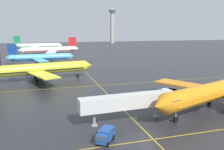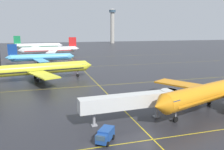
{
  "view_description": "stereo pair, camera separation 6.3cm",
  "coord_description": "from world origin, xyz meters",
  "px_view_note": "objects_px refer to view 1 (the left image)",
  "views": [
    {
      "loc": [
        -16.85,
        -34.72,
        18.08
      ],
      "look_at": [
        1.84,
        28.67,
        5.07
      ],
      "focal_mm": 37.49,
      "sensor_mm": 36.0,
      "label": 1
    },
    {
      "loc": [
        -16.79,
        -34.73,
        18.08
      ],
      "look_at": [
        1.84,
        28.67,
        5.07
      ],
      "focal_mm": 37.49,
      "sensor_mm": 36.0,
      "label": 2
    }
  ],
  "objects_px": {
    "airliner_third_row": "(41,57)",
    "airliner_far_left_stand": "(50,50)",
    "airliner_front_gate": "(218,90)",
    "service_truck_catering": "(105,135)",
    "airliner_far_right_stand": "(37,46)",
    "control_tower": "(112,24)",
    "airliner_second_row": "(40,69)",
    "jet_bridge": "(138,100)"
  },
  "relations": [
    {
      "from": "airliner_far_left_stand",
      "to": "control_tower",
      "type": "bearing_deg",
      "value": 57.76
    },
    {
      "from": "airliner_second_row",
      "to": "airliner_far_left_stand",
      "type": "xyz_separation_m",
      "value": [
        5.8,
        77.42,
        0.16
      ]
    },
    {
      "from": "airliner_front_gate",
      "to": "airliner_far_right_stand",
      "type": "relative_size",
      "value": 0.96
    },
    {
      "from": "airliner_far_left_stand",
      "to": "control_tower",
      "type": "height_order",
      "value": "control_tower"
    },
    {
      "from": "airliner_third_row",
      "to": "control_tower",
      "type": "distance_m",
      "value": 192.18
    },
    {
      "from": "airliner_second_row",
      "to": "control_tower",
      "type": "distance_m",
      "value": 227.85
    },
    {
      "from": "airliner_second_row",
      "to": "jet_bridge",
      "type": "relative_size",
      "value": 1.82
    },
    {
      "from": "airliner_front_gate",
      "to": "service_truck_catering",
      "type": "height_order",
      "value": "airliner_front_gate"
    },
    {
      "from": "airliner_second_row",
      "to": "airliner_far_right_stand",
      "type": "bearing_deg",
      "value": 91.41
    },
    {
      "from": "airliner_far_left_stand",
      "to": "airliner_far_right_stand",
      "type": "xyz_separation_m",
      "value": [
        -8.73,
        41.66,
        0.04
      ]
    },
    {
      "from": "service_truck_catering",
      "to": "airliner_front_gate",
      "type": "bearing_deg",
      "value": 16.65
    },
    {
      "from": "airliner_third_row",
      "to": "service_truck_catering",
      "type": "bearing_deg",
      "value": -83.52
    },
    {
      "from": "airliner_third_row",
      "to": "airliner_front_gate",
      "type": "bearing_deg",
      "value": -64.61
    },
    {
      "from": "airliner_third_row",
      "to": "jet_bridge",
      "type": "height_order",
      "value": "airliner_third_row"
    },
    {
      "from": "airliner_second_row",
      "to": "airliner_far_left_stand",
      "type": "bearing_deg",
      "value": 85.71
    },
    {
      "from": "airliner_far_left_stand",
      "to": "airliner_front_gate",
      "type": "bearing_deg",
      "value": -74.47
    },
    {
      "from": "airliner_front_gate",
      "to": "airliner_far_right_stand",
      "type": "height_order",
      "value": "airliner_far_right_stand"
    },
    {
      "from": "airliner_front_gate",
      "to": "control_tower",
      "type": "distance_m",
      "value": 257.65
    },
    {
      "from": "jet_bridge",
      "to": "control_tower",
      "type": "xyz_separation_m",
      "value": [
        69.47,
        253.3,
        21.06
      ]
    },
    {
      "from": "airliner_third_row",
      "to": "airliner_far_left_stand",
      "type": "bearing_deg",
      "value": 81.22
    },
    {
      "from": "airliner_far_left_stand",
      "to": "airliner_far_right_stand",
      "type": "height_order",
      "value": "airliner_far_right_stand"
    },
    {
      "from": "airliner_third_row",
      "to": "airliner_far_left_stand",
      "type": "xyz_separation_m",
      "value": [
        5.82,
        37.72,
        0.61
      ]
    },
    {
      "from": "jet_bridge",
      "to": "service_truck_catering",
      "type": "bearing_deg",
      "value": -140.14
    },
    {
      "from": "airliner_second_row",
      "to": "airliner_third_row",
      "type": "distance_m",
      "value": 39.7
    },
    {
      "from": "airliner_far_right_stand",
      "to": "control_tower",
      "type": "distance_m",
      "value": 129.92
    },
    {
      "from": "airliner_far_right_stand",
      "to": "jet_bridge",
      "type": "relative_size",
      "value": 1.9
    },
    {
      "from": "airliner_far_left_stand",
      "to": "jet_bridge",
      "type": "xyz_separation_m",
      "value": [
        13.41,
        -121.88,
        -0.23
      ]
    },
    {
      "from": "airliner_second_row",
      "to": "service_truck_catering",
      "type": "relative_size",
      "value": 8.85
    },
    {
      "from": "airliner_third_row",
      "to": "service_truck_catering",
      "type": "relative_size",
      "value": 7.89
    },
    {
      "from": "airliner_third_row",
      "to": "airliner_far_left_stand",
      "type": "relative_size",
      "value": 0.86
    },
    {
      "from": "airliner_second_row",
      "to": "control_tower",
      "type": "relative_size",
      "value": 0.89
    },
    {
      "from": "airliner_second_row",
      "to": "airliner_third_row",
      "type": "xyz_separation_m",
      "value": [
        -0.02,
        39.7,
        -0.45
      ]
    },
    {
      "from": "airliner_front_gate",
      "to": "jet_bridge",
      "type": "xyz_separation_m",
      "value": [
        -20.11,
        -1.28,
        -0.22
      ]
    },
    {
      "from": "control_tower",
      "to": "airliner_far_right_stand",
      "type": "bearing_deg",
      "value": -135.58
    },
    {
      "from": "airliner_front_gate",
      "to": "airliner_second_row",
      "type": "height_order",
      "value": "airliner_front_gate"
    },
    {
      "from": "airliner_second_row",
      "to": "airliner_far_left_stand",
      "type": "height_order",
      "value": "airliner_far_left_stand"
    },
    {
      "from": "airliner_front_gate",
      "to": "airliner_third_row",
      "type": "bearing_deg",
      "value": 115.39
    },
    {
      "from": "airliner_far_left_stand",
      "to": "jet_bridge",
      "type": "distance_m",
      "value": 122.62
    },
    {
      "from": "airliner_front_gate",
      "to": "airliner_far_right_stand",
      "type": "distance_m",
      "value": 167.67
    },
    {
      "from": "service_truck_catering",
      "to": "airliner_second_row",
      "type": "bearing_deg",
      "value": 101.33
    },
    {
      "from": "airliner_front_gate",
      "to": "airliner_far_right_stand",
      "type": "xyz_separation_m",
      "value": [
        -42.25,
        162.26,
        0.06
      ]
    },
    {
      "from": "airliner_third_row",
      "to": "control_tower",
      "type": "xyz_separation_m",
      "value": [
        88.7,
        169.13,
        21.44
      ]
    }
  ]
}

